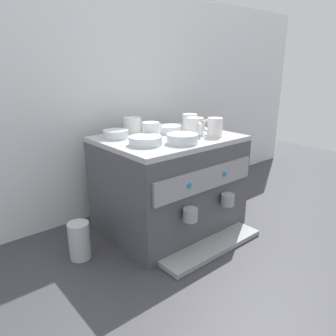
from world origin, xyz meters
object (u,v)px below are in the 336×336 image
(espresso_machine, at_px, (169,183))
(ceramic_cup_0, at_px, (196,126))
(ceramic_cup_2, at_px, (151,130))
(coffee_grinder, at_px, (226,166))
(ceramic_cup_3, at_px, (214,127))
(milk_pitcher, at_px, (79,241))
(ceramic_bowl_1, at_px, (145,141))
(ceramic_bowl_2, at_px, (168,129))
(ceramic_bowl_3, at_px, (116,134))
(ceramic_bowl_0, at_px, (182,139))
(ceramic_cup_4, at_px, (133,125))
(ceramic_cup_1, at_px, (191,121))

(espresso_machine, height_order, ceramic_cup_0, ceramic_cup_0)
(ceramic_cup_2, distance_m, coffee_grinder, 0.60)
(ceramic_cup_3, bearing_deg, milk_pitcher, 166.43)
(ceramic_bowl_1, relative_size, ceramic_bowl_2, 1.05)
(ceramic_bowl_3, height_order, coffee_grinder, ceramic_bowl_3)
(ceramic_cup_2, distance_m, ceramic_bowl_0, 0.15)
(ceramic_cup_2, relative_size, ceramic_bowl_1, 0.85)
(ceramic_cup_4, xyz_separation_m, ceramic_bowl_0, (0.03, -0.29, -0.02))
(ceramic_cup_2, bearing_deg, ceramic_cup_0, -19.88)
(ceramic_bowl_1, bearing_deg, ceramic_cup_0, 1.06)
(ceramic_cup_4, bearing_deg, coffee_grinder, -12.50)
(ceramic_cup_4, relative_size, ceramic_bowl_3, 1.06)
(ceramic_bowl_3, relative_size, milk_pitcher, 0.72)
(ceramic_cup_4, xyz_separation_m, ceramic_bowl_3, (-0.12, -0.04, -0.02))
(espresso_machine, bearing_deg, ceramic_cup_4, 114.67)
(ceramic_cup_3, bearing_deg, ceramic_cup_0, 121.21)
(ceramic_cup_0, distance_m, ceramic_bowl_0, 0.17)
(coffee_grinder, bearing_deg, ceramic_bowl_1, -170.64)
(espresso_machine, bearing_deg, ceramic_bowl_2, 52.44)
(ceramic_bowl_0, distance_m, ceramic_bowl_1, 0.15)
(ceramic_cup_0, bearing_deg, ceramic_cup_3, -58.79)
(espresso_machine, distance_m, ceramic_bowl_0, 0.27)
(ceramic_cup_3, xyz_separation_m, ceramic_bowl_2, (-0.10, 0.19, -0.02))
(ceramic_cup_3, bearing_deg, ceramic_cup_2, 149.10)
(coffee_grinder, bearing_deg, ceramic_cup_0, -164.20)
(ceramic_bowl_0, bearing_deg, espresso_machine, 72.51)
(ceramic_cup_2, distance_m, ceramic_cup_4, 0.14)
(ceramic_cup_3, bearing_deg, ceramic_bowl_3, 144.73)
(coffee_grinder, bearing_deg, ceramic_cup_4, 167.50)
(ceramic_bowl_1, distance_m, coffee_grinder, 0.67)
(ceramic_cup_2, bearing_deg, ceramic_bowl_2, 21.46)
(espresso_machine, distance_m, ceramic_cup_2, 0.26)
(coffee_grinder, height_order, milk_pitcher, coffee_grinder)
(espresso_machine, height_order, ceramic_bowl_0, ceramic_bowl_0)
(ceramic_cup_1, height_order, ceramic_cup_4, same)
(ceramic_cup_3, xyz_separation_m, milk_pitcher, (-0.59, 0.14, -0.39))
(ceramic_cup_3, distance_m, ceramic_bowl_1, 0.33)
(espresso_machine, bearing_deg, ceramic_bowl_0, -107.49)
(espresso_machine, distance_m, coffee_grinder, 0.45)
(ceramic_cup_2, distance_m, ceramic_bowl_3, 0.15)
(ceramic_cup_2, height_order, ceramic_cup_3, ceramic_cup_3)
(ceramic_bowl_0, height_order, ceramic_bowl_1, ceramic_bowl_0)
(espresso_machine, distance_m, ceramic_bowl_2, 0.25)
(ceramic_bowl_3, height_order, milk_pitcher, ceramic_bowl_3)
(ceramic_cup_4, xyz_separation_m, coffee_grinder, (0.53, -0.12, -0.27))
(ceramic_bowl_0, xyz_separation_m, ceramic_bowl_1, (-0.12, 0.07, -0.00))
(ceramic_cup_0, xyz_separation_m, milk_pitcher, (-0.54, 0.07, -0.39))
(ceramic_cup_2, xyz_separation_m, coffee_grinder, (0.53, 0.03, -0.27))
(ceramic_cup_1, xyz_separation_m, coffee_grinder, (0.26, -0.02, -0.27))
(espresso_machine, height_order, ceramic_cup_2, ceramic_cup_2)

